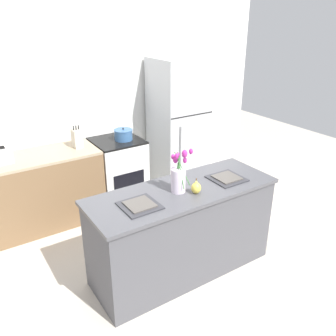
% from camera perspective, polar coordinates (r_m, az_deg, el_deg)
% --- Properties ---
extents(ground_plane, '(10.00, 10.00, 0.00)m').
position_cam_1_polar(ground_plane, '(3.74, 2.17, -15.79)').
color(ground_plane, beige).
extents(back_wall, '(5.20, 0.08, 2.70)m').
position_cam_1_polar(back_wall, '(4.77, -11.75, 10.77)').
color(back_wall, silver).
rests_on(back_wall, ground_plane).
extents(kitchen_island, '(1.80, 0.66, 0.90)m').
position_cam_1_polar(kitchen_island, '(3.47, 2.29, -10.03)').
color(kitchen_island, '#4C4C51').
rests_on(kitchen_island, ground_plane).
extents(back_counter, '(1.68, 0.60, 0.89)m').
position_cam_1_polar(back_counter, '(4.44, -21.54, -3.93)').
color(back_counter, brown).
rests_on(back_counter, ground_plane).
extents(stove_range, '(0.60, 0.61, 0.89)m').
position_cam_1_polar(stove_range, '(4.74, -7.91, -0.60)').
color(stove_range, silver).
rests_on(stove_range, ground_plane).
extents(refrigerator, '(0.68, 0.67, 1.85)m').
position_cam_1_polar(refrigerator, '(5.02, 1.65, 6.82)').
color(refrigerator, '#B7BABC').
rests_on(refrigerator, ground_plane).
extents(flower_vase, '(0.16, 0.20, 0.43)m').
position_cam_1_polar(flower_vase, '(3.14, 1.72, -1.46)').
color(flower_vase, silver).
rests_on(flower_vase, kitchen_island).
extents(pear_figurine, '(0.09, 0.09, 0.15)m').
position_cam_1_polar(pear_figurine, '(3.16, 4.53, -3.11)').
color(pear_figurine, '#E5CC4C').
rests_on(pear_figurine, kitchen_island).
extents(plate_setting_left, '(0.31, 0.31, 0.02)m').
position_cam_1_polar(plate_setting_left, '(2.98, -4.57, -5.96)').
color(plate_setting_left, '#333338').
rests_on(plate_setting_left, kitchen_island).
extents(plate_setting_right, '(0.31, 0.31, 0.02)m').
position_cam_1_polar(plate_setting_right, '(3.48, 9.42, -1.62)').
color(plate_setting_right, '#333338').
rests_on(plate_setting_right, kitchen_island).
extents(cooking_pot, '(0.23, 0.23, 0.16)m').
position_cam_1_polar(cooking_pot, '(4.55, -7.16, 5.33)').
color(cooking_pot, '#386093').
rests_on(cooking_pot, stove_range).
extents(knife_block, '(0.10, 0.14, 0.27)m').
position_cam_1_polar(knife_block, '(4.38, -14.37, 4.61)').
color(knife_block, beige).
rests_on(knife_block, back_counter).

